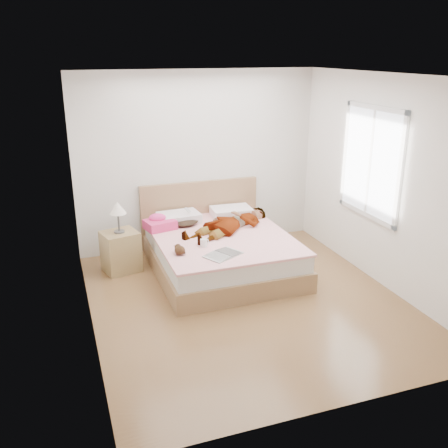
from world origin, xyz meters
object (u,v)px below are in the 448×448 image
at_px(towel, 159,223).
at_px(nightstand, 121,248).
at_px(magazine, 223,255).
at_px(coffee_mug, 204,243).
at_px(plush_toy, 179,250).
at_px(phone, 188,210).
at_px(bed, 220,249).
at_px(woman, 230,221).

bearing_deg(towel, nightstand, -171.77).
height_order(magazine, nightstand, nightstand).
bearing_deg(coffee_mug, plush_toy, -158.69).
distance_m(phone, coffee_mug, 0.95).
height_order(towel, plush_toy, towel).
height_order(bed, coffee_mug, bed).
relative_size(towel, plush_toy, 2.28).
bearing_deg(plush_toy, towel, 92.03).
bearing_deg(phone, woman, -68.37).
bearing_deg(woman, nightstand, -127.82).
bearing_deg(nightstand, magazine, -45.50).
xyz_separation_m(phone, bed, (0.29, -0.54, -0.43)).
xyz_separation_m(phone, coffee_mug, (-0.05, -0.94, -0.14)).
height_order(towel, coffee_mug, towel).
distance_m(bed, towel, 0.91).
distance_m(woman, coffee_mug, 0.77).
relative_size(bed, magazine, 3.99).
xyz_separation_m(bed, coffee_mug, (-0.34, -0.40, 0.29)).
bearing_deg(towel, magazine, -66.22).
bearing_deg(phone, towel, 164.05).
relative_size(magazine, plush_toy, 2.62).
xyz_separation_m(phone, magazine, (0.09, -1.29, -0.18)).
xyz_separation_m(bed, plush_toy, (-0.69, -0.54, 0.29)).
height_order(bed, plush_toy, bed).
height_order(phone, nightstand, nightstand).
bearing_deg(coffee_mug, phone, 87.20).
relative_size(phone, plush_toy, 0.51).
distance_m(woman, phone, 0.65).
relative_size(bed, nightstand, 2.14).
bearing_deg(plush_toy, phone, 69.74).
bearing_deg(coffee_mug, woman, 44.74).
xyz_separation_m(magazine, plush_toy, (-0.49, 0.21, 0.05)).
relative_size(bed, coffee_mug, 15.36).
xyz_separation_m(phone, nightstand, (-0.99, -0.19, -0.38)).
bearing_deg(nightstand, woman, -8.12).
relative_size(phone, nightstand, 0.10).
bearing_deg(coffee_mug, bed, 49.52).
height_order(woman, coffee_mug, woman).
bearing_deg(plush_toy, nightstand, 123.74).
height_order(plush_toy, nightstand, nightstand).
distance_m(phone, magazine, 1.30).
xyz_separation_m(woman, magazine, (-0.41, -0.89, -0.10)).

